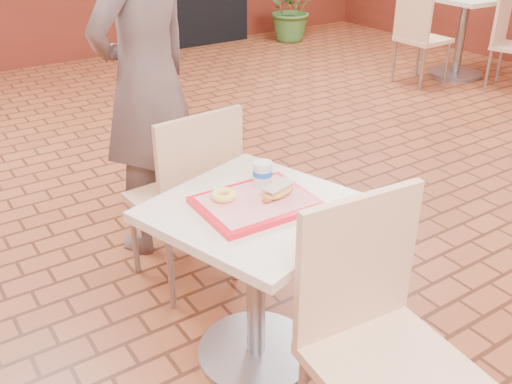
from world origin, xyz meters
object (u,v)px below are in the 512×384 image
chair_main_front (376,332)px  chair_main_back (189,192)px  ring_donut (224,195)px  chair_second_left (419,32)px  second_table (463,22)px  customer (147,79)px  potted_plant (291,8)px  paper_cup (263,173)px  chair_second_front (510,39)px  main_table (256,259)px  serving_tray (256,203)px  long_john_donut (278,191)px

chair_main_front → chair_main_back: size_ratio=1.04×
ring_donut → chair_second_left: chair_second_left is taller
second_table → chair_second_left: 0.66m
customer → ring_donut: bearing=56.8°
chair_main_front → potted_plant: chair_main_front is taller
ring_donut → potted_plant: size_ratio=0.11×
customer → chair_second_left: 3.79m
customer → paper_cup: size_ratio=19.56×
paper_cup → chair_second_front: chair_second_front is taller
main_table → ring_donut: (-0.10, 0.08, 0.28)m
chair_main_back → serving_tray: chair_main_back is taller
chair_second_front → ring_donut: bearing=-175.5°
chair_second_front → potted_plant: size_ratio=1.04×
customer → second_table: customer is taller
chair_main_front → customer: bearing=94.6°
serving_tray → paper_cup: paper_cup is taller
customer → long_john_donut: bearing=66.6°
serving_tray → ring_donut: (-0.10, 0.08, 0.03)m
serving_tray → main_table: bearing=166.0°
second_table → chair_second_front: chair_second_front is taller
second_table → potted_plant: (-0.50, 2.40, -0.14)m
chair_main_front → customer: customer is taller
long_john_donut → second_table: bearing=29.9°
main_table → customer: size_ratio=0.39×
chair_second_left → chair_second_front: size_ratio=1.08×
customer → serving_tray: customer is taller
chair_main_front → potted_plant: bearing=60.7°
main_table → customer: customer is taller
chair_main_back → second_table: chair_main_back is taller
chair_main_front → chair_second_front: size_ratio=1.11×
customer → chair_second_left: customer is taller
ring_donut → chair_second_front: bearing=21.7°
main_table → paper_cup: size_ratio=7.65×
chair_main_front → paper_cup: 0.76m
paper_cup → chair_second_left: 4.22m
paper_cup → second_table: bearing=28.8°
chair_second_left → potted_plant: (0.16, 2.37, -0.11)m
main_table → long_john_donut: (0.08, -0.02, 0.29)m
chair_main_front → second_table: chair_main_front is taller
chair_main_front → ring_donut: size_ratio=10.05×
main_table → customer: (0.07, 1.11, 0.45)m
chair_second_left → main_table: bearing=122.4°
ring_donut → serving_tray: bearing=-38.6°
chair_main_back → second_table: 4.60m
potted_plant → chair_second_front: bearing=-79.8°
main_table → second_table: size_ratio=0.87×
chair_main_front → serving_tray: chair_main_front is taller
chair_main_back → paper_cup: size_ratio=9.80×
ring_donut → chair_second_front: size_ratio=0.11×
ring_donut → potted_plant: potted_plant is taller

